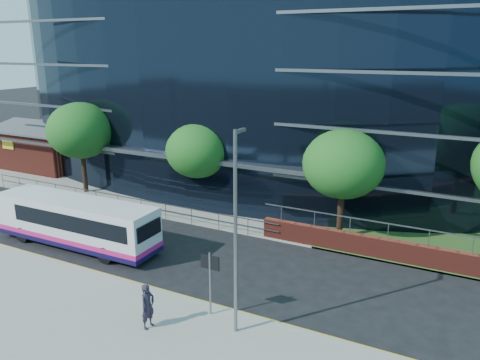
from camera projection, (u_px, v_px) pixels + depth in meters
The scene contains 16 objects.
ground at pixel (148, 278), 22.95m from camera, with size 200.00×200.00×0.00m, color black.
pavement_near at pixel (70, 329), 18.65m from camera, with size 80.00×8.00×0.15m, color gray.
kerb at pixel (135, 285), 22.07m from camera, with size 80.00×0.25×0.16m, color gray.
yellow_line_outer at pixel (138, 285), 22.26m from camera, with size 80.00×0.08×0.01m, color gold.
yellow_line_inner at pixel (140, 283), 22.39m from camera, with size 80.00×0.08×0.01m, color gold.
far_forecourt at pixel (176, 197), 34.98m from camera, with size 50.00×8.00×0.10m, color gray.
glass_office at pixel (257, 82), 40.35m from camera, with size 44.00×23.10×16.00m.
brick_pavilion at pixel (48, 147), 43.62m from camera, with size 8.60×6.66×4.40m.
guard_railings at pixel (118, 199), 32.22m from camera, with size 24.00×0.05×1.10m.
street_sign at pixel (210, 270), 19.03m from camera, with size 0.85×0.09×2.80m.
tree_far_a at pixel (81, 131), 35.02m from camera, with size 4.95×4.95×6.98m.
tree_far_b at pixel (198, 151), 31.24m from camera, with size 4.29×4.29×6.05m.
tree_far_c at pixel (343, 164), 26.33m from camera, with size 4.62×4.62×6.51m.
streetlight_east at pixel (236, 229), 17.24m from camera, with size 0.15×0.77×8.00m.
city_bus at pixel (78, 222), 26.17m from camera, with size 10.19×2.44×2.74m.
pedestrian at pixel (148, 306), 18.39m from camera, with size 0.68×0.45×1.86m, color #241D2C.
Camera 1 is at (13.47, -16.41, 10.91)m, focal length 35.00 mm.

